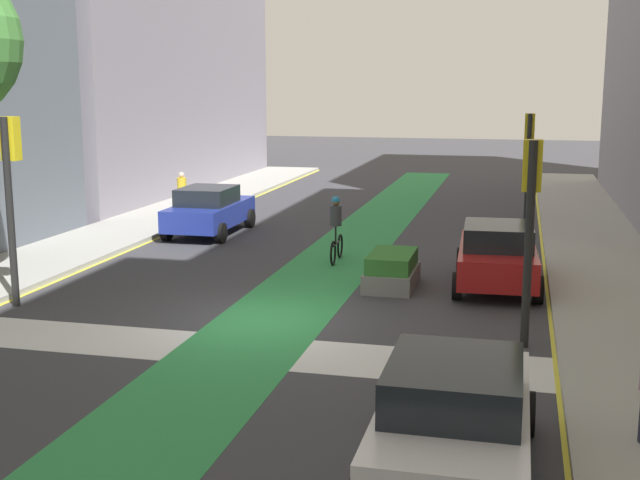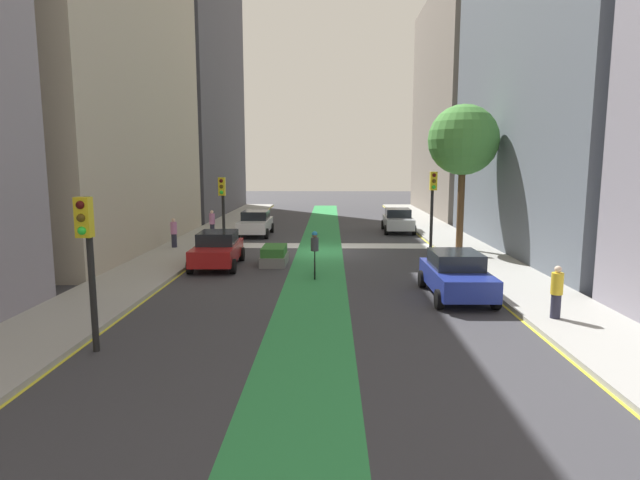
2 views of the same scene
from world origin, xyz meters
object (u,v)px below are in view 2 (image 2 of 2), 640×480
object	(u,v)px
pedestrian_sidewalk_left_a	(557,292)
median_planter	(274,256)
traffic_signal_near_left	(433,196)
car_silver_left_near	(398,220)
street_tree_near	(463,141)
pedestrian_sidewalk_right_b	(212,223)
traffic_signal_near_right	(223,199)
car_blue_left_far	(456,274)
pedestrian_sidewalk_right_a	(174,233)
cyclist_in_lane	(315,253)
car_white_right_near	(255,223)
traffic_signal_far_right	(87,244)
car_red_right_far	(217,249)

from	to	relation	value
pedestrian_sidewalk_left_a	median_planter	distance (m)	12.60
traffic_signal_near_left	car_silver_left_near	distance (m)	8.25
street_tree_near	pedestrian_sidewalk_right_b	bearing A→B (deg)	-18.09
traffic_signal_near_left	pedestrian_sidewalk_left_a	bearing A→B (deg)	95.87
traffic_signal_near_left	pedestrian_sidewalk_left_a	size ratio (longest dim) A/B	2.70
street_tree_near	median_planter	distance (m)	11.42
traffic_signal_near_right	pedestrian_sidewalk_right_b	world-z (taller)	traffic_signal_near_right
car_blue_left_far	street_tree_near	size ratio (longest dim) A/B	0.57
car_blue_left_far	pedestrian_sidewalk_right_a	xyz separation A→B (m)	(12.72, -9.64, 0.14)
pedestrian_sidewalk_right_a	traffic_signal_near_left	bearing A→B (deg)	178.86
traffic_signal_near_left	cyclist_in_lane	world-z (taller)	traffic_signal_near_left
car_white_right_near	median_planter	distance (m)	9.97
car_white_right_near	traffic_signal_near_left	bearing A→B (deg)	149.02
cyclist_in_lane	street_tree_near	xyz separation A→B (m)	(-7.42, -6.22, 4.78)
traffic_signal_far_right	street_tree_near	world-z (taller)	street_tree_near
car_white_right_near	pedestrian_sidewalk_right_a	xyz separation A→B (m)	(3.52, 5.81, 0.14)
pedestrian_sidewalk_left_a	median_planter	xyz separation A→B (m)	(9.12, -8.67, -0.53)
traffic_signal_near_left	car_white_right_near	size ratio (longest dim) A/B	0.99
traffic_signal_near_right	median_planter	world-z (taller)	traffic_signal_near_right
traffic_signal_near_left	median_planter	size ratio (longest dim) A/B	1.99
traffic_signal_near_left	pedestrian_sidewalk_right_a	xyz separation A→B (m)	(13.65, -0.27, -1.99)
car_white_right_near	street_tree_near	world-z (taller)	street_tree_near
traffic_signal_far_right	street_tree_near	bearing A→B (deg)	-129.71
car_white_right_near	traffic_signal_far_right	bearing A→B (deg)	87.45
pedestrian_sidewalk_left_a	street_tree_near	xyz separation A→B (m)	(-0.24, -12.44, 4.82)
traffic_signal_near_left	car_red_right_far	world-z (taller)	traffic_signal_near_left
traffic_signal_near_right	car_silver_left_near	xyz separation A→B (m)	(-10.26, -7.61, -1.93)
traffic_signal_near_left	street_tree_near	world-z (taller)	street_tree_near
pedestrian_sidewalk_right_a	pedestrian_sidewalk_right_b	world-z (taller)	pedestrian_sidewalk_right_b
car_blue_left_far	pedestrian_sidewalk_left_a	distance (m)	3.66
car_white_right_near	street_tree_near	size ratio (longest dim) A/B	0.56
car_white_right_near	street_tree_near	bearing A→B (deg)	152.96
car_blue_left_far	street_tree_near	distance (m)	10.99
pedestrian_sidewalk_left_a	car_white_right_near	bearing A→B (deg)	-58.21
pedestrian_sidewalk_right_a	pedestrian_sidewalk_left_a	bearing A→B (deg)	139.88
car_silver_left_near	car_white_right_near	bearing A→B (deg)	11.20
traffic_signal_near_left	car_red_right_far	xyz separation A→B (m)	(10.34, 4.21, -2.13)
cyclist_in_lane	median_planter	xyz separation A→B (m)	(1.93, -2.45, -0.57)
pedestrian_sidewalk_right_a	median_planter	distance (m)	7.00
traffic_signal_near_left	car_blue_left_far	xyz separation A→B (m)	(0.93, 9.37, -2.13)
cyclist_in_lane	median_planter	world-z (taller)	cyclist_in_lane
cyclist_in_lane	pedestrian_sidewalk_right_a	distance (m)	9.99
car_silver_left_near	pedestrian_sidewalk_right_a	world-z (taller)	pedestrian_sidewalk_right_a
car_white_right_near	car_silver_left_near	bearing A→B (deg)	-168.80
car_silver_left_near	pedestrian_sidewalk_right_b	bearing A→B (deg)	15.00
traffic_signal_far_right	pedestrian_sidewalk_left_a	world-z (taller)	traffic_signal_far_right
street_tree_near	median_planter	world-z (taller)	street_tree_near
pedestrian_sidewalk_left_a	pedestrian_sidewalk_right_b	distance (m)	21.98
pedestrian_sidewalk_right_a	street_tree_near	bearing A→B (deg)	179.52
cyclist_in_lane	car_silver_left_near	bearing A→B (deg)	-110.32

